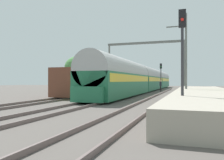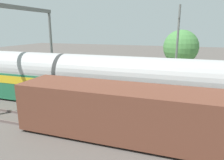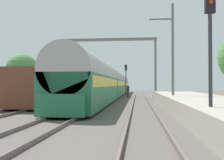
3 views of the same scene
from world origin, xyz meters
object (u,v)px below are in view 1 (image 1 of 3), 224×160
Objects in this scene: person_crossing at (161,85)px; railway_signal_far at (161,73)px; freight_car at (92,82)px; passenger_train at (148,79)px; catenary_gantry at (145,56)px; railway_signal_near at (182,47)px.

person_crossing is 5.16m from railway_signal_far.
railway_signal_far reaches higher than freight_car.
passenger_train is 3.97× the size of catenary_gantry.
freight_car is 2.48× the size of railway_signal_near.
person_crossing is (2.41, -2.82, -0.94)m from passenger_train.
railway_signal_far reaches higher than person_crossing.
railway_signal_near reaches higher than railway_signal_far.
person_crossing is at bearing -49.49° from passenger_train.
passenger_train is 28.44× the size of person_crossing.
freight_car is 2.75× the size of railway_signal_far.
railway_signal_near reaches higher than passenger_train.
railway_signal_near is 24.85m from catenary_gantry.
passenger_train is 15.35m from freight_car.
catenary_gantry is (3.99, 11.81, 4.15)m from freight_car.
freight_car is at bearing -105.09° from passenger_train.
railway_signal_near is (10.35, -12.11, 1.87)m from freight_car.
passenger_train is 4.72m from catenary_gantry.
person_crossing is (6.40, 11.99, -0.44)m from freight_car.
railway_signal_near is (6.36, -26.92, 1.37)m from passenger_train.
passenger_train is 3.78× the size of freight_car.
catenary_gantry is (-2.41, -0.18, 4.59)m from person_crossing.
railway_signal_near reaches higher than person_crossing.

